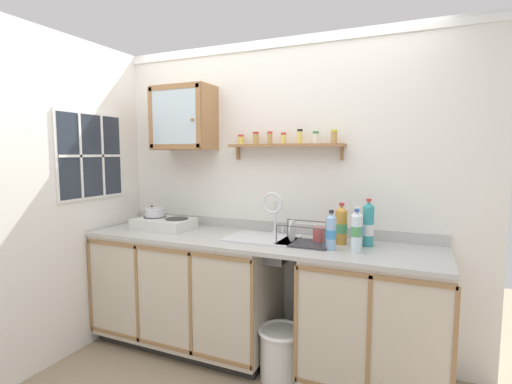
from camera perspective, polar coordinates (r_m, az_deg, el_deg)
The scene contains 21 objects.
floor at distance 2.95m, azimuth -2.81°, elevation -26.26°, with size 5.69×5.69×0.00m, color gray.
back_wall at distance 3.09m, azimuth 2.30°, elevation -0.30°, with size 3.29×0.07×2.45m.
side_wall_left at distance 3.17m, azimuth -28.25°, elevation -1.02°, with size 0.05×3.41×2.45m, color silver.
lower_cabinet_run at distance 3.25m, azimuth -10.25°, elevation -14.24°, with size 1.48×0.65×0.91m.
lower_cabinet_run_right at distance 2.77m, azimuth 17.46°, elevation -18.13°, with size 0.92×0.65×0.91m.
countertop at distance 2.83m, azimuth -0.30°, elevation -7.36°, with size 2.65×0.67×0.03m, color #B2B2AD.
backsplash at distance 3.10m, azimuth 2.04°, elevation -5.16°, with size 2.65×0.02×0.08m, color #B2B2AD.
sink at distance 2.85m, azimuth 1.05°, elevation -7.49°, with size 0.51×0.42×0.48m.
hot_plate_stove at distance 3.27m, azimuth -13.65°, elevation -4.64°, with size 0.47×0.31×0.09m.
saucepan at distance 3.35m, azimuth -15.00°, elevation -2.93°, with size 0.26×0.26×0.07m.
bottle_water_blue_0 at distance 2.55m, azimuth 11.21°, elevation -5.90°, with size 0.07×0.07×0.26m.
bottle_opaque_white_1 at distance 2.64m, azimuth 14.90°, elevation -5.43°, with size 0.08×0.08×0.28m.
bottle_water_clear_2 at distance 2.51m, azimuth 14.85°, elevation -5.83°, with size 0.07×0.07×0.28m.
bottle_juice_amber_3 at distance 2.71m, azimuth 12.68°, elevation -4.93°, with size 0.08×0.08×0.29m.
bottle_detergent_teal_4 at distance 2.70m, azimuth 16.51°, elevation -4.78°, with size 0.08×0.08×0.33m.
dish_rack at distance 2.69m, azimuth 7.05°, elevation -7.28°, with size 0.36×0.26×0.17m.
mug at distance 2.74m, azimuth 9.54°, elevation -6.42°, with size 0.13×0.09×0.11m.
wall_cabinet at distance 3.28m, azimuth -10.83°, elevation 10.83°, with size 0.51×0.30×0.53m.
spice_shelf at distance 2.93m, azimuth 4.41°, elevation 7.28°, with size 0.91×0.14×0.23m.
window at distance 3.35m, azimuth -23.57°, elevation 5.01°, with size 0.03×0.66×0.70m.
trash_bin at distance 2.86m, azimuth 3.85°, elevation -22.95°, with size 0.33×0.33×0.37m.
Camera 1 is at (1.12, -2.23, 1.57)m, focal length 26.60 mm.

